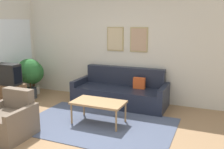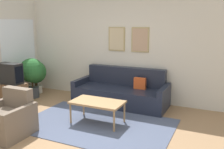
# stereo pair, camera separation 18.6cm
# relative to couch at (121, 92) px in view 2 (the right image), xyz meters

# --- Properties ---
(ground_plane) EXTENTS (16.00, 16.00, 0.00)m
(ground_plane) POSITION_rel_couch_xyz_m (-0.40, -2.09, -0.30)
(ground_plane) COLOR #997551
(area_rug) EXTENTS (2.90, 1.85, 0.01)m
(area_rug) POSITION_rel_couch_xyz_m (0.05, -1.36, -0.29)
(area_rug) COLOR #4C5670
(area_rug) RESTS_ON ground_plane
(wall_back) EXTENTS (8.00, 0.09, 2.70)m
(wall_back) POSITION_rel_couch_xyz_m (-0.40, 0.46, 1.06)
(wall_back) COLOR beige
(wall_back) RESTS_ON ground_plane
(couch) EXTENTS (2.24, 0.90, 0.87)m
(couch) POSITION_rel_couch_xyz_m (0.00, 0.00, 0.00)
(couch) COLOR #1E2333
(couch) RESTS_ON ground_plane
(coffee_table) EXTENTS (1.02, 0.57, 0.45)m
(coffee_table) POSITION_rel_couch_xyz_m (0.02, -1.27, 0.12)
(coffee_table) COLOR #A87F51
(coffee_table) RESTS_ON ground_plane
(tv_stand) EXTENTS (0.68, 0.41, 0.57)m
(tv_stand) POSITION_rel_couch_xyz_m (-2.26, -1.28, -0.01)
(tv_stand) COLOR brown
(tv_stand) RESTS_ON ground_plane
(tv) EXTENTS (0.59, 0.28, 0.48)m
(tv) POSITION_rel_couch_xyz_m (-2.26, -1.28, 0.51)
(tv) COLOR black
(tv) RESTS_ON tv_stand
(armchair) EXTENTS (0.77, 0.76, 0.80)m
(armchair) POSITION_rel_couch_xyz_m (-1.17, -2.40, -0.02)
(armchair) COLOR #6B5B4C
(armchair) RESTS_ON ground_plane
(potted_plant_tall) EXTENTS (0.63, 0.63, 1.05)m
(potted_plant_tall) POSITION_rel_couch_xyz_m (-2.35, -0.47, 0.38)
(potted_plant_tall) COLOR #383D42
(potted_plant_tall) RESTS_ON ground_plane
(potted_plant_by_window) EXTENTS (0.63, 0.63, 0.92)m
(potted_plant_by_window) POSITION_rel_couch_xyz_m (-2.58, -0.10, 0.28)
(potted_plant_by_window) COLOR #383D42
(potted_plant_by_window) RESTS_ON ground_plane
(potted_plant_small) EXTENTS (0.51, 0.51, 0.84)m
(potted_plant_small) POSITION_rel_couch_xyz_m (-2.56, -0.08, 0.23)
(potted_plant_small) COLOR beige
(potted_plant_small) RESTS_ON ground_plane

